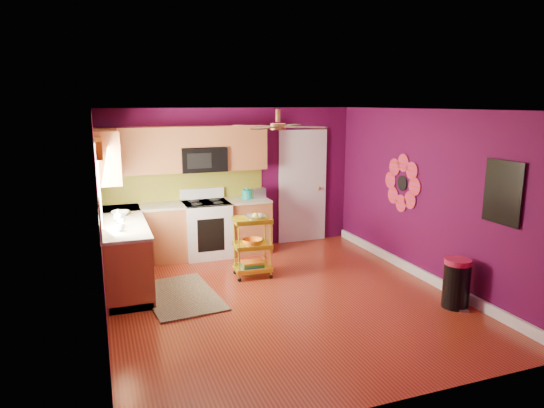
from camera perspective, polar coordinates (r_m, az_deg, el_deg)
name	(u,v)px	position (r m, az deg, el deg)	size (l,w,h in m)	color
ground	(283,298)	(6.66, 1.27, -10.98)	(5.00, 5.00, 0.00)	maroon
room_envelope	(285,178)	(6.22, 1.57, 3.05)	(4.54, 5.04, 2.52)	#4E0837
lower_cabinets	(162,241)	(7.89, -12.80, -4.28)	(2.81, 2.31, 0.94)	#9A512A
electric_range	(207,228)	(8.34, -7.70, -2.86)	(0.76, 0.66, 1.13)	white
upper_cabinetry	(162,153)	(7.99, -12.84, 5.91)	(2.80, 2.30, 1.26)	#9A512A
left_window	(98,168)	(6.82, -19.75, 4.01)	(0.08, 1.35, 1.08)	white
panel_door	(302,188)	(9.07, 3.59, 1.92)	(0.95, 0.11, 2.15)	white
right_wall_art	(442,187)	(7.09, 19.42, 1.90)	(0.04, 2.74, 1.04)	black
ceiling_fan	(278,126)	(6.34, 0.70, 9.19)	(1.01, 1.01, 0.26)	#BF8C3F
shag_rug	(181,296)	(6.82, -10.62, -10.54)	(0.90, 1.47, 0.02)	black
rolling_cart	(253,244)	(7.29, -2.25, -4.75)	(0.57, 0.44, 0.98)	gold
trash_can	(456,283)	(6.70, 20.87, -8.71)	(0.43, 0.43, 0.64)	black
teal_kettle	(247,194)	(8.44, -2.96, 1.17)	(0.18, 0.18, 0.21)	#138F7D
toaster	(259,193)	(8.48, -1.56, 1.28)	(0.22, 0.15, 0.18)	beige
soap_bottle_a	(120,221)	(6.80, -17.41, -1.94)	(0.08, 0.08, 0.17)	#EA3F72
soap_bottle_b	(118,215)	(7.16, -17.66, -1.28)	(0.14, 0.14, 0.17)	white
counter_dish	(120,213)	(7.55, -17.42, -1.04)	(0.26, 0.26, 0.06)	white
counter_cup	(120,227)	(6.62, -17.48, -2.63)	(0.13, 0.13, 0.10)	white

